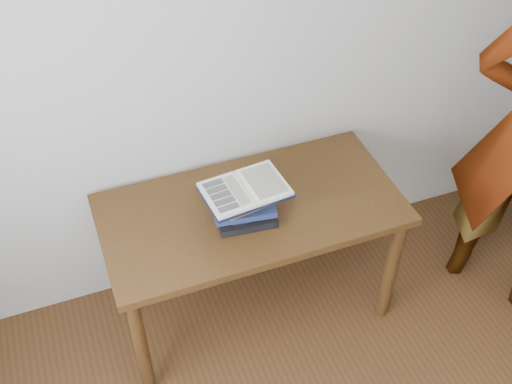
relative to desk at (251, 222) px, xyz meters
name	(u,v)px	position (x,y,z in m)	size (l,w,h in m)	color
room_shell	(496,329)	(0.02, -1.37, 1.01)	(3.54, 3.54, 2.62)	#BAB8B0
desk	(251,222)	(0.00, 0.00, 0.00)	(1.34, 0.67, 0.72)	#4A3312
book_stack	(245,206)	(-0.05, -0.06, 0.17)	(0.28, 0.20, 0.15)	black
open_book	(245,190)	(-0.05, -0.05, 0.26)	(0.37, 0.28, 0.03)	black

